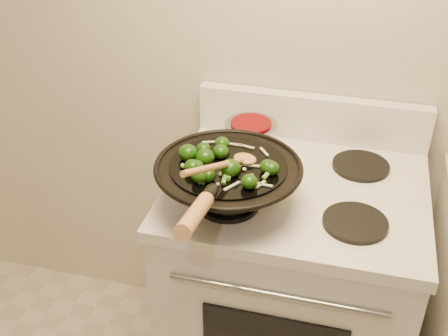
# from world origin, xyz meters

# --- Properties ---
(stove) EXTENTS (0.78, 0.67, 1.08)m
(stove) POSITION_xyz_m (-0.01, 1.17, 0.47)
(stove) COLOR white
(stove) RESTS_ON ground
(wok) EXTENTS (0.41, 0.69, 0.28)m
(wok) POSITION_xyz_m (-0.18, 1.01, 1.00)
(wok) COLOR black
(wok) RESTS_ON stove
(stirfry) EXTENTS (0.29, 0.25, 0.05)m
(stirfry) POSITION_xyz_m (-0.21, 0.99, 1.08)
(stirfry) COLOR #143808
(stirfry) RESTS_ON wok
(wooden_spoon) EXTENTS (0.14, 0.30, 0.11)m
(wooden_spoon) POSITION_xyz_m (-0.17, 0.97, 1.10)
(wooden_spoon) COLOR #AA7842
(wooden_spoon) RESTS_ON wok
(saucepan) EXTENTS (0.17, 0.27, 0.10)m
(saucepan) POSITION_xyz_m (-0.18, 1.32, 0.98)
(saucepan) COLOR #989AA0
(saucepan) RESTS_ON stove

